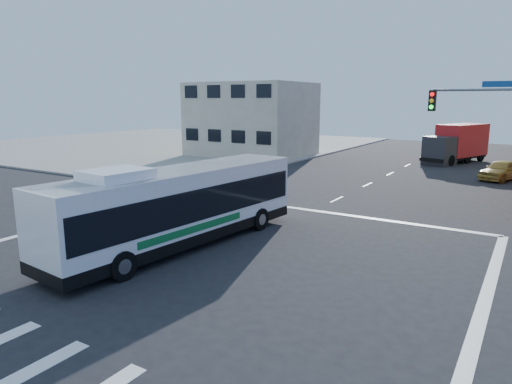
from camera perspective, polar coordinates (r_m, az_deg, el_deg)
The scene contains 7 objects.
ground at distance 18.09m, azimuth -5.57°, elevation -8.42°, with size 120.00×120.00×0.00m, color black.
sidewalk_nw at distance 66.69m, azimuth -11.42°, elevation 5.97°, with size 50.00×50.00×0.15m, color gray.
building_west at distance 51.44m, azimuth -0.53°, elevation 9.04°, with size 12.06×10.06×8.00m.
signal_mast_ne at distance 24.18m, azimuth 28.83°, elevation 7.30°, with size 7.91×1.13×8.07m.
transit_bus at distance 19.48m, azimuth -9.46°, elevation -1.59°, with size 3.83×12.58×3.67m.
box_truck at distance 49.76m, azimuth 23.76°, elevation 5.49°, with size 5.26×8.71×3.78m.
parked_car at distance 40.44m, azimuth 28.38°, elevation 2.45°, with size 1.87×4.65×1.58m, color gold.
Camera 1 is at (10.38, -13.50, 6.12)m, focal length 32.00 mm.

